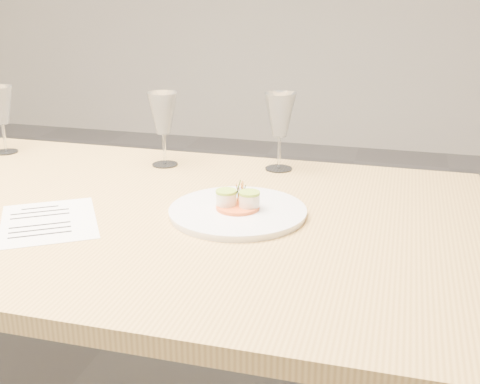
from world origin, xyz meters
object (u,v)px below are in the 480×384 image
(dinner_plate, at_px, (238,210))
(wine_glass_3, at_px, (280,116))
(recipe_sheet, at_px, (49,221))
(dining_table, at_px, (3,218))
(wine_glass_1, at_px, (0,107))
(wine_glass_2, at_px, (163,115))

(dinner_plate, xyz_separation_m, wine_glass_3, (0.02, 0.38, 0.14))
(wine_glass_3, bearing_deg, recipe_sheet, -128.56)
(dinner_plate, distance_m, wine_glass_3, 0.40)
(dining_table, height_order, wine_glass_3, wine_glass_3)
(dining_table, relative_size, wine_glass_1, 11.48)
(dinner_plate, height_order, wine_glass_3, wine_glass_3)
(dining_table, xyz_separation_m, wine_glass_2, (0.31, 0.35, 0.22))
(dining_table, distance_m, recipe_sheet, 0.27)
(recipe_sheet, height_order, wine_glass_3, wine_glass_3)
(dinner_plate, xyz_separation_m, wine_glass_2, (-0.31, 0.33, 0.14))
(dining_table, bearing_deg, wine_glass_2, 47.88)
(wine_glass_1, bearing_deg, wine_glass_2, 0.58)
(dinner_plate, bearing_deg, dining_table, -178.18)
(dining_table, bearing_deg, recipe_sheet, -30.48)
(dining_table, relative_size, recipe_sheet, 7.21)
(wine_glass_1, xyz_separation_m, wine_glass_3, (0.87, 0.05, 0.01))
(dining_table, bearing_deg, wine_glass_3, 31.43)
(recipe_sheet, distance_m, wine_glass_2, 0.51)
(recipe_sheet, distance_m, wine_glass_1, 0.67)
(recipe_sheet, bearing_deg, wine_glass_1, 100.73)
(dinner_plate, xyz_separation_m, recipe_sheet, (-0.40, -0.15, -0.01))
(recipe_sheet, distance_m, wine_glass_3, 0.69)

